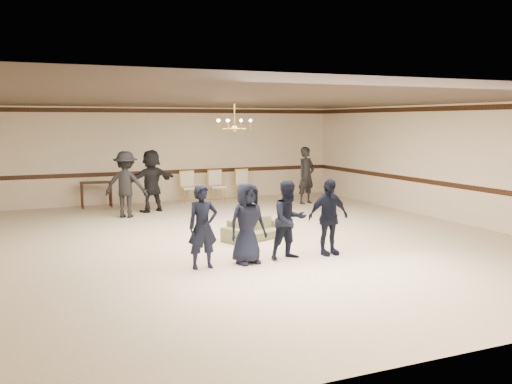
% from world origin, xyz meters
% --- Properties ---
extents(room, '(12.01, 14.01, 3.21)m').
position_xyz_m(room, '(0.00, 0.00, 1.60)').
color(room, beige).
rests_on(room, ground).
extents(chair_rail, '(12.00, 0.02, 0.14)m').
position_xyz_m(chair_rail, '(0.00, 6.99, 1.00)').
color(chair_rail, black).
rests_on(chair_rail, wall_back).
extents(crown_molding, '(12.00, 0.02, 0.14)m').
position_xyz_m(crown_molding, '(0.00, 6.99, 3.08)').
color(crown_molding, black).
rests_on(crown_molding, wall_back).
extents(chandelier, '(0.94, 0.94, 0.89)m').
position_xyz_m(chandelier, '(0.00, 1.00, 2.88)').
color(chandelier, '#B08138').
rests_on(chandelier, ceiling).
extents(boy_a, '(0.58, 0.38, 1.57)m').
position_xyz_m(boy_a, '(-1.83, -2.01, 0.79)').
color(boy_a, black).
rests_on(boy_a, floor).
extents(boy_b, '(0.83, 0.59, 1.57)m').
position_xyz_m(boy_b, '(-0.93, -2.01, 0.79)').
color(boy_b, black).
rests_on(boy_b, floor).
extents(boy_c, '(0.82, 0.68, 1.57)m').
position_xyz_m(boy_c, '(-0.03, -2.01, 0.79)').
color(boy_c, black).
rests_on(boy_c, floor).
extents(boy_d, '(0.94, 0.42, 1.57)m').
position_xyz_m(boy_d, '(0.87, -2.01, 0.79)').
color(boy_d, black).
rests_on(boy_d, floor).
extents(settee, '(1.78, 1.19, 0.48)m').
position_xyz_m(settee, '(0.14, 0.01, 0.24)').
color(settee, '#6C6B48').
rests_on(settee, floor).
extents(adult_left, '(1.41, 1.18, 1.89)m').
position_xyz_m(adult_left, '(-2.05, 4.25, 0.95)').
color(adult_left, black).
rests_on(adult_left, floor).
extents(adult_mid, '(1.84, 1.08, 1.89)m').
position_xyz_m(adult_mid, '(-1.15, 4.95, 0.95)').
color(adult_mid, black).
rests_on(adult_mid, floor).
extents(adult_right, '(0.80, 0.65, 1.89)m').
position_xyz_m(adult_right, '(3.95, 4.55, 0.95)').
color(adult_right, black).
rests_on(adult_right, floor).
extents(banquet_chair_left, '(0.51, 0.51, 1.05)m').
position_xyz_m(banquet_chair_left, '(0.43, 6.28, 0.52)').
color(banquet_chair_left, beige).
rests_on(banquet_chair_left, floor).
extents(banquet_chair_mid, '(0.52, 0.52, 1.05)m').
position_xyz_m(banquet_chair_mid, '(1.43, 6.28, 0.52)').
color(banquet_chair_mid, beige).
rests_on(banquet_chair_mid, floor).
extents(banquet_chair_right, '(0.51, 0.51, 1.05)m').
position_xyz_m(banquet_chair_right, '(2.43, 6.28, 0.52)').
color(banquet_chair_right, beige).
rests_on(banquet_chair_right, floor).
extents(console_table, '(1.03, 0.52, 0.83)m').
position_xyz_m(console_table, '(-2.57, 6.48, 0.42)').
color(console_table, black).
rests_on(console_table, floor).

